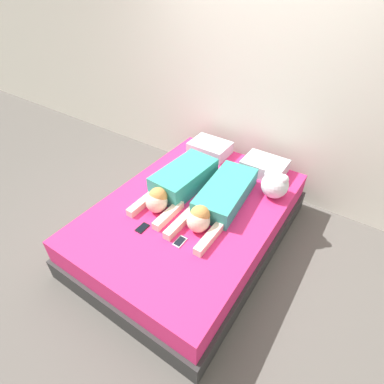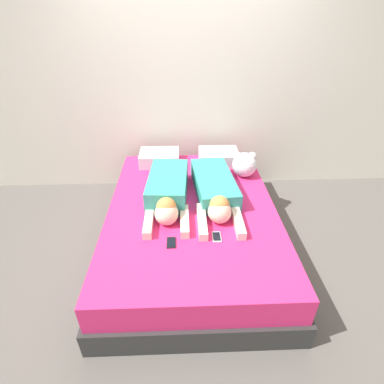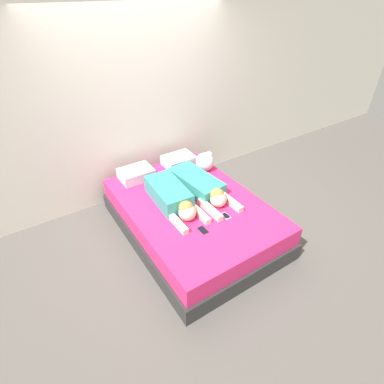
{
  "view_description": "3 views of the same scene",
  "coord_description": "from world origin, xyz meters",
  "px_view_note": "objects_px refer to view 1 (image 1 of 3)",
  "views": [
    {
      "loc": [
        1.17,
        -1.74,
        2.3
      ],
      "look_at": [
        0.0,
        0.0,
        0.61
      ],
      "focal_mm": 28.0,
      "sensor_mm": 36.0,
      "label": 1
    },
    {
      "loc": [
        -0.09,
        -2.23,
        2.03
      ],
      "look_at": [
        0.0,
        0.0,
        0.61
      ],
      "focal_mm": 28.0,
      "sensor_mm": 36.0,
      "label": 2
    },
    {
      "loc": [
        -1.59,
        -2.45,
        2.66
      ],
      "look_at": [
        0.0,
        0.0,
        0.61
      ],
      "focal_mm": 28.0,
      "sensor_mm": 36.0,
      "label": 3
    }
  ],
  "objects_px": {
    "bed": "(192,222)",
    "cell_phone_right": "(180,242)",
    "plush_toy": "(275,184)",
    "pillow_head_right": "(264,166)",
    "cell_phone_left": "(142,228)",
    "pillow_head_left": "(210,148)",
    "person_right": "(219,199)",
    "person_left": "(178,183)"
  },
  "relations": [
    {
      "from": "pillow_head_left",
      "to": "person_left",
      "type": "height_order",
      "value": "person_left"
    },
    {
      "from": "person_left",
      "to": "plush_toy",
      "type": "relative_size",
      "value": 3.68
    },
    {
      "from": "pillow_head_left",
      "to": "person_right",
      "type": "bearing_deg",
      "value": -53.55
    },
    {
      "from": "pillow_head_right",
      "to": "cell_phone_right",
      "type": "relative_size",
      "value": 3.67
    },
    {
      "from": "pillow_head_left",
      "to": "person_right",
      "type": "xyz_separation_m",
      "value": [
        0.56,
        -0.76,
        0.02
      ]
    },
    {
      "from": "pillow_head_right",
      "to": "person_left",
      "type": "distance_m",
      "value": 0.96
    },
    {
      "from": "person_left",
      "to": "person_right",
      "type": "bearing_deg",
      "value": 3.8
    },
    {
      "from": "pillow_head_right",
      "to": "person_right",
      "type": "xyz_separation_m",
      "value": [
        -0.12,
        -0.76,
        0.02
      ]
    },
    {
      "from": "cell_phone_left",
      "to": "person_left",
      "type": "bearing_deg",
      "value": 93.99
    },
    {
      "from": "person_right",
      "to": "plush_toy",
      "type": "xyz_separation_m",
      "value": [
        0.35,
        0.43,
        0.05
      ]
    },
    {
      "from": "person_left",
      "to": "cell_phone_right",
      "type": "height_order",
      "value": "person_left"
    },
    {
      "from": "pillow_head_right",
      "to": "person_left",
      "type": "height_order",
      "value": "person_left"
    },
    {
      "from": "bed",
      "to": "plush_toy",
      "type": "bearing_deg",
      "value": 43.69
    },
    {
      "from": "cell_phone_right",
      "to": "plush_toy",
      "type": "height_order",
      "value": "plush_toy"
    },
    {
      "from": "pillow_head_right",
      "to": "cell_phone_left",
      "type": "distance_m",
      "value": 1.46
    },
    {
      "from": "bed",
      "to": "plush_toy",
      "type": "relative_size",
      "value": 8.14
    },
    {
      "from": "pillow_head_right",
      "to": "plush_toy",
      "type": "relative_size",
      "value": 1.64
    },
    {
      "from": "pillow_head_left",
      "to": "cell_phone_left",
      "type": "bearing_deg",
      "value": -83.36
    },
    {
      "from": "plush_toy",
      "to": "pillow_head_right",
      "type": "bearing_deg",
      "value": 125.82
    },
    {
      "from": "cell_phone_left",
      "to": "plush_toy",
      "type": "distance_m",
      "value": 1.29
    },
    {
      "from": "bed",
      "to": "cell_phone_right",
      "type": "bearing_deg",
      "value": -68.01
    },
    {
      "from": "cell_phone_left",
      "to": "cell_phone_right",
      "type": "height_order",
      "value": "same"
    },
    {
      "from": "person_left",
      "to": "cell_phone_right",
      "type": "distance_m",
      "value": 0.67
    },
    {
      "from": "person_left",
      "to": "person_right",
      "type": "distance_m",
      "value": 0.44
    },
    {
      "from": "plush_toy",
      "to": "bed",
      "type": "bearing_deg",
      "value": -136.31
    },
    {
      "from": "cell_phone_right",
      "to": "person_right",
      "type": "bearing_deg",
      "value": 85.57
    },
    {
      "from": "plush_toy",
      "to": "person_left",
      "type": "bearing_deg",
      "value": -149.84
    },
    {
      "from": "person_left",
      "to": "cell_phone_left",
      "type": "bearing_deg",
      "value": -86.01
    },
    {
      "from": "pillow_head_right",
      "to": "cell_phone_right",
      "type": "bearing_deg",
      "value": -96.97
    },
    {
      "from": "person_left",
      "to": "cell_phone_right",
      "type": "xyz_separation_m",
      "value": [
        0.4,
        -0.53,
        -0.1
      ]
    },
    {
      "from": "cell_phone_left",
      "to": "pillow_head_left",
      "type": "bearing_deg",
      "value": 96.64
    },
    {
      "from": "pillow_head_left",
      "to": "person_left",
      "type": "relative_size",
      "value": 0.44
    },
    {
      "from": "cell_phone_left",
      "to": "plush_toy",
      "type": "xyz_separation_m",
      "value": [
        0.75,
        1.04,
        0.13
      ]
    },
    {
      "from": "bed",
      "to": "cell_phone_left",
      "type": "relative_size",
      "value": 18.25
    },
    {
      "from": "person_left",
      "to": "cell_phone_left",
      "type": "height_order",
      "value": "person_left"
    },
    {
      "from": "cell_phone_left",
      "to": "cell_phone_right",
      "type": "distance_m",
      "value": 0.36
    },
    {
      "from": "pillow_head_left",
      "to": "plush_toy",
      "type": "relative_size",
      "value": 1.64
    },
    {
      "from": "bed",
      "to": "cell_phone_right",
      "type": "height_order",
      "value": "cell_phone_right"
    },
    {
      "from": "person_right",
      "to": "cell_phone_left",
      "type": "distance_m",
      "value": 0.73
    },
    {
      "from": "bed",
      "to": "pillow_head_left",
      "type": "distance_m",
      "value": 0.98
    },
    {
      "from": "pillow_head_left",
      "to": "person_right",
      "type": "relative_size",
      "value": 0.39
    },
    {
      "from": "person_right",
      "to": "cell_phone_right",
      "type": "relative_size",
      "value": 9.39
    }
  ]
}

